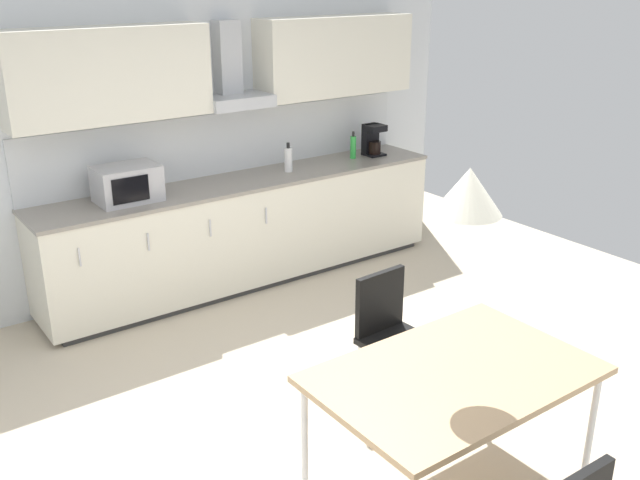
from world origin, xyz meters
name	(u,v)px	position (x,y,z in m)	size (l,w,h in m)	color
ground_plane	(337,423)	(0.00, 0.00, -0.01)	(7.72, 7.58, 0.02)	beige
wall_back	(150,128)	(0.00, 2.58, 1.41)	(6.18, 0.10, 2.81)	silver
kitchen_counter	(248,230)	(0.68, 2.22, 0.47)	(3.70, 0.65, 0.94)	#333333
backsplash_tile	(227,142)	(0.68, 2.52, 1.20)	(3.68, 0.02, 0.53)	silver
upper_wall_cabinets	(233,65)	(0.68, 2.36, 1.88)	(3.68, 0.40, 0.70)	silver
microwave	(127,184)	(-0.38, 2.22, 1.08)	(0.48, 0.35, 0.28)	#ADADB2
coffee_maker	(373,140)	(2.12, 2.24, 1.09)	(0.18, 0.19, 0.30)	black
bottle_green	(353,147)	(1.88, 2.25, 1.05)	(0.06, 0.06, 0.26)	green
bottle_white	(288,159)	(1.12, 2.21, 1.05)	(0.07, 0.07, 0.26)	white
dining_table	(454,379)	(0.10, -0.83, 0.69)	(1.41, 0.92, 0.74)	tan
chair_far_right	(390,327)	(0.41, 0.01, 0.53)	(0.42, 0.42, 0.87)	black
pendant_lamp	(469,191)	(0.10, -0.83, 1.68)	(0.32, 0.32, 0.22)	silver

